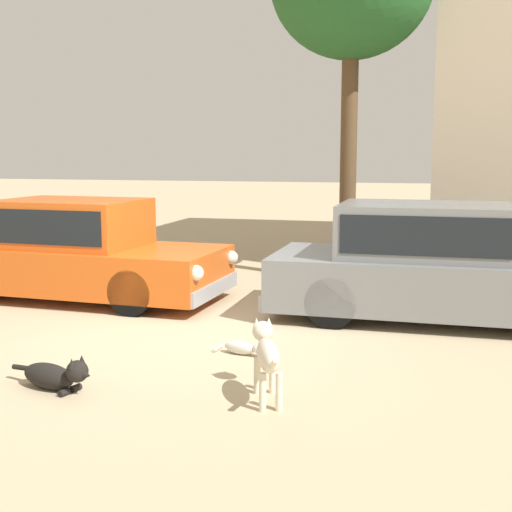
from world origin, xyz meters
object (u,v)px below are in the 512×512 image
(parked_sedan_second, at_px, (435,262))
(stray_cat, at_px, (242,348))
(parked_sedan_nearest, at_px, (74,250))
(stray_dog_spotted, at_px, (55,375))
(stray_dog_tan, at_px, (267,353))

(parked_sedan_second, relative_size, stray_cat, 7.80)
(parked_sedan_nearest, height_order, stray_dog_spotted, parked_sedan_nearest)
(parked_sedan_second, relative_size, stray_dog_spotted, 4.57)
(stray_dog_tan, bearing_deg, stray_cat, 4.51)
(parked_sedan_nearest, distance_m, parked_sedan_second, 5.04)
(parked_sedan_second, bearing_deg, parked_sedan_nearest, -179.62)
(stray_cat, bearing_deg, stray_dog_spotted, -118.16)
(stray_cat, bearing_deg, stray_dog_tan, -50.91)
(stray_cat, bearing_deg, parked_sedan_second, 61.53)
(stray_dog_tan, bearing_deg, stray_dog_spotted, 77.45)
(stray_dog_spotted, height_order, stray_dog_tan, stray_dog_tan)
(stray_dog_tan, distance_m, stray_cat, 1.35)
(parked_sedan_nearest, xyz_separation_m, stray_dog_spotted, (1.79, -3.57, -0.57))
(parked_sedan_nearest, relative_size, stray_cat, 8.03)
(parked_sedan_nearest, height_order, stray_dog_tan, parked_sedan_nearest)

